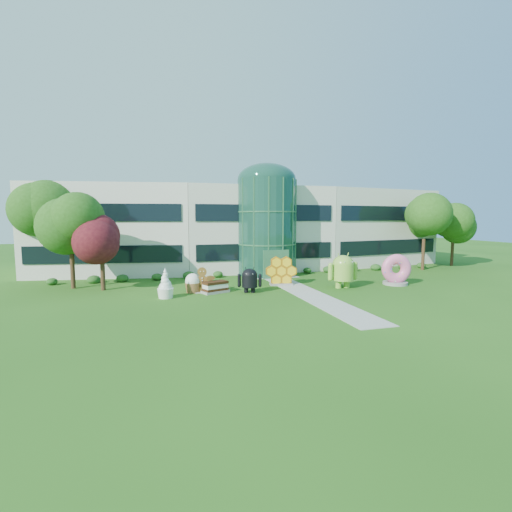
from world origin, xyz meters
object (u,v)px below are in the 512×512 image
object	(u,v)px
android_black	(250,279)
donut	(396,269)
gingerbread	(202,280)
android_green	(343,269)

from	to	relation	value
android_black	donut	size ratio (longest dim) A/B	0.82
android_black	gingerbread	size ratio (longest dim) A/B	1.02
android_green	donut	bearing A→B (deg)	-1.82
donut	gingerbread	bearing A→B (deg)	-169.12
gingerbread	android_green	bearing A→B (deg)	-1.12
gingerbread	donut	bearing A→B (deg)	0.99
gingerbread	android_black	bearing A→B (deg)	-10.99
android_green	donut	distance (m)	5.26
donut	gingerbread	size ratio (longest dim) A/B	1.25
android_green	android_black	bearing A→B (deg)	175.89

